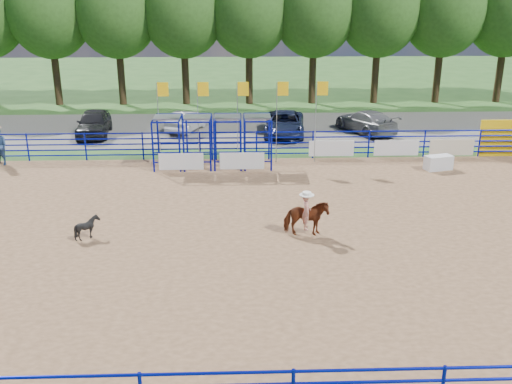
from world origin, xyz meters
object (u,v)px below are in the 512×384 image
at_px(announcer_table, 438,163).
at_px(car_a, 94,123).
at_px(horse_and_rider, 306,215).
at_px(car_c, 284,124).
at_px(car_b, 187,121).
at_px(car_d, 366,121).
at_px(calf, 87,227).

height_order(announcer_table, car_a, car_a).
distance_m(horse_and_rider, car_c, 15.45).
relative_size(horse_and_rider, car_b, 0.60).
bearing_deg(horse_and_rider, car_b, 108.43).
xyz_separation_m(announcer_table, car_c, (-7.10, 7.55, 0.35)).
xyz_separation_m(horse_and_rider, car_d, (5.67, 15.96, -0.11)).
relative_size(car_a, car_c, 0.89).
bearing_deg(calf, car_a, 18.74).
height_order(horse_and_rider, car_b, horse_and_rider).
bearing_deg(car_c, car_b, 172.90).
bearing_deg(car_b, car_c, -172.26).
xyz_separation_m(car_a, car_d, (16.95, 0.16, -0.08)).
bearing_deg(horse_and_rider, car_c, 88.18).
bearing_deg(announcer_table, car_d, 103.42).
bearing_deg(horse_and_rider, calf, 179.97).
bearing_deg(calf, car_c, -21.86).
distance_m(car_a, car_c, 11.77).
height_order(calf, car_c, car_c).
bearing_deg(calf, car_d, -33.73).
bearing_deg(car_c, horse_and_rider, -85.97).
bearing_deg(car_b, car_a, 31.23).
distance_m(horse_and_rider, car_d, 16.94).
xyz_separation_m(calf, car_c, (8.38, 15.44, 0.27)).
bearing_deg(car_b, announcer_table, 166.57).
distance_m(horse_and_rider, car_a, 19.41).
bearing_deg(car_c, car_a, -175.85).
xyz_separation_m(horse_and_rider, car_c, (0.49, 15.44, -0.10)).
relative_size(car_c, car_d, 1.06).
distance_m(car_b, car_d, 11.32).
bearing_deg(car_a, announcer_table, -28.06).
distance_m(horse_and_rider, car_b, 17.76).
relative_size(horse_and_rider, car_c, 0.46).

